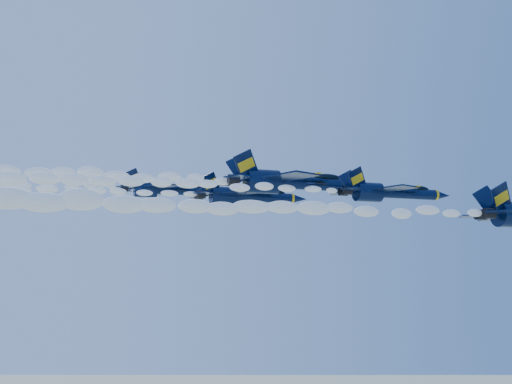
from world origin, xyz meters
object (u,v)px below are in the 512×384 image
object	(u,v)px
jet_third	(291,182)
jet_fifth	(166,190)
jet_fourth	(246,196)
jet_second	(390,192)

from	to	relation	value
jet_third	jet_fifth	size ratio (longest dim) A/B	1.28
jet_fourth	jet_fifth	size ratio (longest dim) A/B	1.05
jet_fourth	jet_third	bearing A→B (deg)	-69.23
jet_second	jet_fourth	size ratio (longest dim) A/B	0.95
jet_second	jet_third	distance (m)	12.16
jet_third	jet_fourth	size ratio (longest dim) A/B	1.21
jet_third	jet_fourth	xyz separation A→B (m)	(-3.23, 8.51, -0.82)
jet_second	jet_third	bearing A→B (deg)	150.25
jet_second	jet_third	size ratio (longest dim) A/B	0.78
jet_fifth	jet_fourth	bearing A→B (deg)	-46.73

